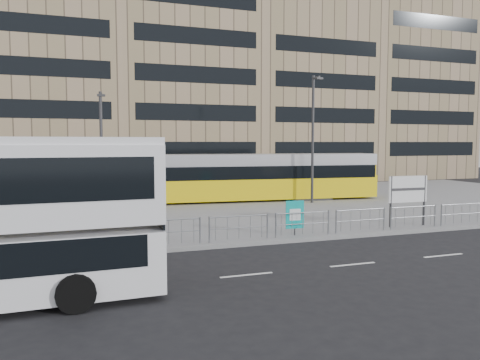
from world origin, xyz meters
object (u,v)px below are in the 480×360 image
object	(u,v)px
lamp_post_west	(102,146)
lamp_post_east	(313,134)
tram	(184,179)
pedestrian	(100,203)
traffic_light_west	(156,195)
ad_panel	(295,215)
station_sign	(408,191)

from	to	relation	value
lamp_post_west	lamp_post_east	distance (m)	13.98
tram	pedestrian	distance (m)	8.01
traffic_light_west	lamp_post_east	distance (m)	15.61
pedestrian	lamp_post_west	world-z (taller)	lamp_post_west
lamp_post_west	lamp_post_east	bearing A→B (deg)	-0.21
ad_panel	lamp_post_east	distance (m)	12.35
lamp_post_east	station_sign	bearing A→B (deg)	-89.43
station_sign	traffic_light_west	bearing A→B (deg)	179.23
lamp_post_east	traffic_light_west	bearing A→B (deg)	-142.95
ad_panel	lamp_post_east	size ratio (longest dim) A/B	0.18
traffic_light_west	lamp_post_west	bearing A→B (deg)	78.11
pedestrian	lamp_post_east	distance (m)	14.95
lamp_post_west	station_sign	bearing A→B (deg)	-34.88
station_sign	pedestrian	world-z (taller)	station_sign
ad_panel	tram	bearing A→B (deg)	106.43
pedestrian	lamp_post_west	xyz separation A→B (m)	(0.28, 2.42, 3.08)
lamp_post_west	lamp_post_east	xyz separation A→B (m)	(13.96, -0.05, 0.80)
station_sign	traffic_light_west	distance (m)	12.37
pedestrian	lamp_post_east	world-z (taller)	lamp_post_east
lamp_post_west	lamp_post_east	world-z (taller)	lamp_post_east
tram	lamp_post_west	xyz separation A→B (m)	(-5.58, -2.98, 2.26)
ad_panel	traffic_light_west	world-z (taller)	traffic_light_west
tram	station_sign	size ratio (longest dim) A/B	11.33
station_sign	pedestrian	xyz separation A→B (m)	(-14.34, 7.38, -0.88)
lamp_post_east	tram	bearing A→B (deg)	160.11
tram	traffic_light_west	xyz separation A→B (m)	(-3.88, -12.29, 0.30)
tram	lamp_post_west	world-z (taller)	lamp_post_west
tram	station_sign	bearing A→B (deg)	-51.33
station_sign	ad_panel	xyz separation A→B (m)	(-6.29, -0.23, -0.82)
ad_panel	lamp_post_east	xyz separation A→B (m)	(6.19, 9.98, 3.82)
station_sign	pedestrian	bearing A→B (deg)	154.29
ad_panel	station_sign	bearing A→B (deg)	8.96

